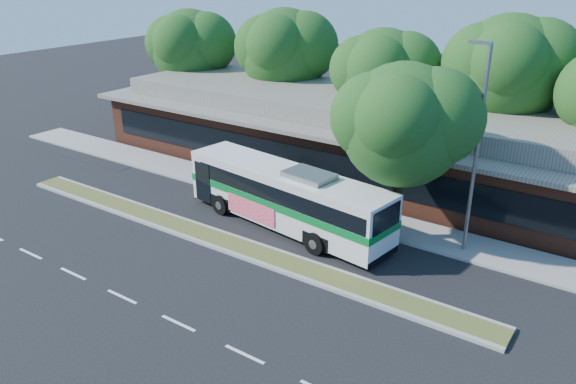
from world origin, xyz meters
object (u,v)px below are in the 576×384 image
Objects in this scene: lamp_post at (477,145)px; sedan at (193,139)px; transit_bus at (287,193)px; sidewalk_tree at (413,123)px.

lamp_post is 20.63m from sedan.
lamp_post is 0.80× the size of transit_bus.
sidewalk_tree is at bearing -167.60° from lamp_post.
transit_bus reaches higher than sedan.
transit_bus is at bearing -160.77° from sidewalk_tree.
lamp_post reaches higher than sedan.
lamp_post is 1.80× the size of sedan.
sedan is (-12.04, 6.23, -1.01)m from transit_bus.
lamp_post is at bearing -88.46° from sedan.
lamp_post is 8.75m from transit_bus.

